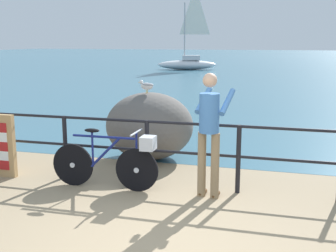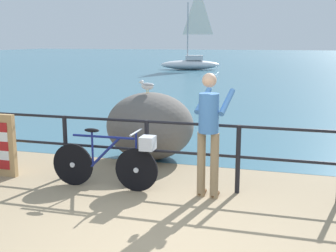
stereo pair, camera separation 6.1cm
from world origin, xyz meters
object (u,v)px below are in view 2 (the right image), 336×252
at_px(seagull, 147,85).
at_px(sailboat, 191,60).
at_px(person_at_railing, 209,129).
at_px(bicycle, 113,159).
at_px(breakwater_boulder_main, 150,126).

height_order(seagull, sailboat, sailboat).
xyz_separation_m(person_at_railing, seagull, (-1.48, 1.66, 0.41)).
height_order(bicycle, sailboat, sailboat).
relative_size(breakwater_boulder_main, seagull, 4.84).
distance_m(person_at_railing, sailboat, 27.08).
height_order(bicycle, seagull, seagull).
xyz_separation_m(breakwater_boulder_main, seagull, (-0.02, -0.08, 0.77)).
relative_size(person_at_railing, sailboat, 0.29).
bearing_deg(seagull, breakwater_boulder_main, -91.70).
distance_m(bicycle, seagull, 1.96).
height_order(bicycle, breakwater_boulder_main, breakwater_boulder_main).
relative_size(breakwater_boulder_main, sailboat, 0.27).
height_order(breakwater_boulder_main, seagull, seagull).
bearing_deg(bicycle, person_at_railing, 2.21).
bearing_deg(seagull, bicycle, 105.56).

